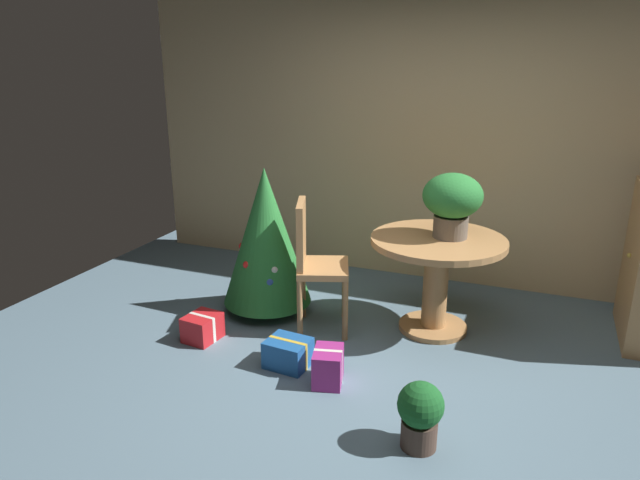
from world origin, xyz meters
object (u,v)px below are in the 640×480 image
Objects in this scene: holiday_tree at (266,236)px; gift_box_purple at (328,366)px; round_dining_table at (437,265)px; gift_box_blue at (288,353)px; flower_vase at (452,200)px; gift_box_red at (203,327)px; wooden_chair_left_near at (313,258)px; potted_plant at (420,413)px.

holiday_tree is 1.33m from gift_box_purple.
round_dining_table is at bearing 64.33° from gift_box_purple.
gift_box_purple is 0.35m from gift_box_blue.
flower_vase reaches higher than gift_box_red.
wooden_chair_left_near reaches higher than round_dining_table.
flower_vase reaches higher than holiday_tree.
flower_vase reaches higher than wooden_chair_left_near.
holiday_tree is 4.27× the size of gift_box_red.
gift_box_purple is (0.39, -0.70, -0.46)m from wooden_chair_left_near.
gift_box_red is (-0.70, -0.49, -0.48)m from wooden_chair_left_near.
flower_vase is 2.09m from gift_box_red.
wooden_chair_left_near is at bearing -160.00° from round_dining_table.
flower_vase is 1.70× the size of gift_box_red.
round_dining_table is 0.99× the size of wooden_chair_left_near.
round_dining_table is 3.46× the size of gift_box_purple.
potted_plant is at bearing -31.23° from gift_box_purple.
holiday_tree is (-1.36, -0.17, 0.12)m from round_dining_table.
flower_vase is 1.50m from holiday_tree.
holiday_tree is 2.07m from potted_plant.
potted_plant is (0.20, -1.44, -0.32)m from round_dining_table.
potted_plant is (1.79, -0.63, 0.12)m from gift_box_red.
gift_box_blue is at bearing 153.30° from potted_plant.
potted_plant reaches higher than gift_box_red.
gift_box_blue is at bearing -132.52° from flower_vase.
wooden_chair_left_near is 3.58× the size of gift_box_red.
gift_box_purple is (1.09, -0.21, 0.02)m from gift_box_red.
flower_vase is (0.07, 0.05, 0.50)m from round_dining_table.
gift_box_purple is at bearing -117.72° from flower_vase.
round_dining_table reaches higher than gift_box_red.
wooden_chair_left_near reaches higher than gift_box_purple.
wooden_chair_left_near reaches higher than potted_plant.
wooden_chair_left_near is at bearing -158.76° from flower_vase.
flower_vase is 1.23× the size of potted_plant.
holiday_tree reaches higher than gift_box_purple.
flower_vase is 0.47× the size of wooden_chair_left_near.
gift_box_red is (-0.22, -0.65, -0.56)m from holiday_tree.
potted_plant is at bearing -26.70° from gift_box_blue.
gift_box_red reaches higher than gift_box_blue.
holiday_tree reaches higher than gift_box_red.
flower_vase reaches higher than round_dining_table.
gift_box_purple reaches higher than gift_box_red.
round_dining_table is at bearing 6.95° from holiday_tree.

